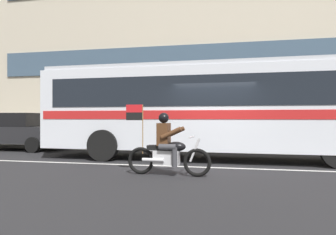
# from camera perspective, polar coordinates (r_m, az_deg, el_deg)

# --- Properties ---
(ground_plane) EXTENTS (60.00, 60.00, 0.00)m
(ground_plane) POSITION_cam_1_polar(r_m,az_deg,el_deg) (9.91, 8.20, -8.38)
(ground_plane) COLOR black
(sidewalk_curb) EXTENTS (28.00, 3.80, 0.15)m
(sidewalk_curb) POSITION_cam_1_polar(r_m,az_deg,el_deg) (14.96, 9.55, -5.24)
(sidewalk_curb) COLOR gray
(sidewalk_curb) RESTS_ON ground_plane
(lane_center_stripe) EXTENTS (26.60, 0.14, 0.01)m
(lane_center_stripe) POSITION_cam_1_polar(r_m,az_deg,el_deg) (9.32, 7.95, -8.89)
(lane_center_stripe) COLOR silver
(lane_center_stripe) RESTS_ON ground_plane
(office_building_facade) EXTENTS (28.00, 0.89, 13.19)m
(office_building_facade) POSITION_cam_1_polar(r_m,az_deg,el_deg) (17.94, 9.89, 16.73)
(office_building_facade) COLOR #B2A893
(office_building_facade) RESTS_ON ground_plane
(transit_bus) EXTENTS (12.32, 2.85, 3.22)m
(transit_bus) POSITION_cam_1_polar(r_m,az_deg,el_deg) (11.00, 9.49, 2.30)
(transit_bus) COLOR silver
(transit_bus) RESTS_ON ground_plane
(motorcycle_with_rider) EXTENTS (2.20, 0.64, 1.78)m
(motorcycle_with_rider) POSITION_cam_1_polar(r_m,az_deg,el_deg) (7.94, -0.11, -5.63)
(motorcycle_with_rider) COLOR black
(motorcycle_with_rider) RESTS_ON ground_plane
(parked_sedan_curbside) EXTENTS (4.61, 1.98, 1.64)m
(parked_sedan_curbside) POSITION_cam_1_polar(r_m,az_deg,el_deg) (15.67, -25.74, -2.16)
(parked_sedan_curbside) COLOR black
(parked_sedan_curbside) RESTS_ON ground_plane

